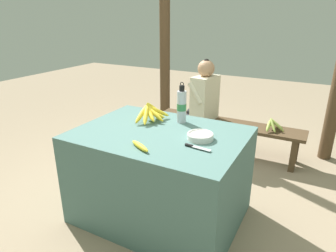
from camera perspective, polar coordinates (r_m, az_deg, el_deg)
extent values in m
plane|color=gray|center=(2.61, -1.42, -16.31)|extent=(12.00, 12.00, 0.00)
cube|color=#4C706B|center=(2.41, -1.49, -9.31)|extent=(1.26, 0.92, 0.74)
sphere|color=#4C381E|center=(2.49, -3.99, 2.72)|extent=(0.05, 0.05, 0.05)
ellipsoid|color=yellow|center=(2.43, -5.01, 2.34)|extent=(0.04, 0.20, 0.14)
ellipsoid|color=yellow|center=(2.41, -4.22, 2.21)|extent=(0.13, 0.21, 0.14)
ellipsoid|color=yellow|center=(2.43, -3.44, 2.20)|extent=(0.17, 0.14, 0.10)
ellipsoid|color=yellow|center=(2.44, -2.62, 2.38)|extent=(0.21, 0.07, 0.12)
ellipsoid|color=yellow|center=(2.47, -2.54, 2.42)|extent=(0.18, 0.07, 0.09)
ellipsoid|color=yellow|center=(2.50, -2.09, 2.90)|extent=(0.19, 0.16, 0.13)
ellipsoid|color=yellow|center=(2.53, -2.64, 3.30)|extent=(0.09, 0.17, 0.16)
ellipsoid|color=yellow|center=(2.55, -2.82, 3.33)|extent=(0.07, 0.19, 0.15)
cylinder|color=white|center=(2.13, 6.17, -2.04)|extent=(0.19, 0.19, 0.04)
torus|color=white|center=(2.12, 6.19, -1.58)|extent=(0.19, 0.19, 0.02)
cylinder|color=silver|center=(2.41, 2.60, 3.66)|extent=(0.08, 0.08, 0.26)
cylinder|color=#38844C|center=(2.41, 2.60, 3.66)|extent=(0.08, 0.08, 0.06)
cylinder|color=black|center=(2.37, 2.66, 7.17)|extent=(0.04, 0.04, 0.05)
torus|color=black|center=(2.37, 2.68, 8.01)|extent=(0.03, 0.01, 0.03)
ellipsoid|color=yellow|center=(1.98, -5.36, -3.82)|extent=(0.19, 0.12, 0.04)
cube|color=#BCBCC1|center=(1.97, 6.40, -4.28)|extent=(0.13, 0.04, 0.00)
cylinder|color=black|center=(2.01, 4.03, -3.68)|extent=(0.06, 0.02, 0.02)
cube|color=#4C3823|center=(3.55, 11.24, 0.45)|extent=(1.72, 0.32, 0.04)
cube|color=#4C3823|center=(3.79, -0.52, -0.93)|extent=(0.06, 0.06, 0.35)
cube|color=#4C3823|center=(3.39, 22.72, -5.36)|extent=(0.06, 0.06, 0.35)
cube|color=#4C3823|center=(3.98, 1.14, 0.19)|extent=(0.06, 0.06, 0.35)
cube|color=#4C3823|center=(3.61, 23.18, -3.84)|extent=(0.06, 0.06, 0.35)
cylinder|color=#232328|center=(3.72, 2.62, -1.05)|extent=(0.09, 0.09, 0.38)
cylinder|color=#232328|center=(3.59, 4.23, 1.49)|extent=(0.31, 0.14, 0.09)
cylinder|color=#232328|center=(3.87, 4.24, -0.24)|extent=(0.09, 0.09, 0.38)
cylinder|color=#232328|center=(3.74, 5.84, 2.23)|extent=(0.31, 0.14, 0.09)
cube|color=beige|center=(3.52, 7.02, 5.27)|extent=(0.26, 0.37, 0.52)
cylinder|color=beige|center=(3.38, 5.21, 6.27)|extent=(0.21, 0.10, 0.25)
cylinder|color=beige|center=(3.65, 8.02, 7.23)|extent=(0.21, 0.10, 0.25)
sphere|color=tan|center=(3.45, 7.27, 10.80)|extent=(0.19, 0.19, 0.19)
sphere|color=black|center=(3.44, 7.33, 11.99)|extent=(0.07, 0.07, 0.07)
sphere|color=#4C381E|center=(3.43, 18.86, 0.40)|extent=(0.04, 0.04, 0.04)
ellipsoid|color=#9EB24C|center=(3.36, 18.65, 0.12)|extent=(0.04, 0.17, 0.12)
ellipsoid|color=#9EB24C|center=(3.37, 19.34, 0.11)|extent=(0.12, 0.15, 0.14)
ellipsoid|color=#9EB24C|center=(3.40, 20.04, 0.21)|extent=(0.19, 0.08, 0.14)
ellipsoid|color=#9EB24C|center=(3.44, 19.91, 0.31)|extent=(0.16, 0.07, 0.11)
ellipsoid|color=#9EB24C|center=(3.46, 19.70, 0.51)|extent=(0.14, 0.13, 0.12)
ellipsoid|color=#9EB24C|center=(3.48, 19.35, 0.62)|extent=(0.08, 0.16, 0.11)
cylinder|color=#4C3823|center=(4.14, -0.62, 16.43)|extent=(0.14, 0.14, 2.52)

